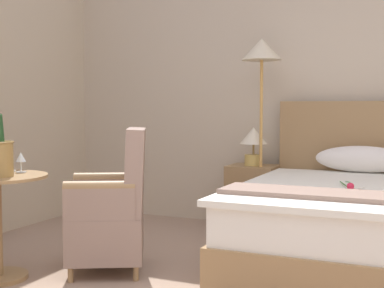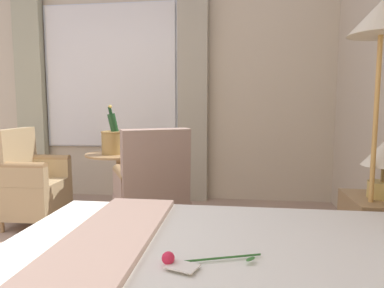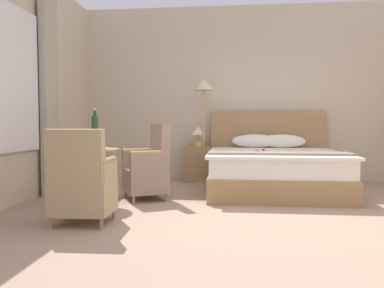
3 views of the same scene
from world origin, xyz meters
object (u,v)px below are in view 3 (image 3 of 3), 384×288
object	(u,v)px
side_table_round	(92,170)
bedside_lamp	(198,133)
champagne_bucket	(95,137)
armchair_by_window	(149,168)
floor_lamp_brass	(204,95)
snack_plate	(90,147)
armchair_facing_bed	(82,184)
wine_glass_near_edge	(74,140)
wine_glass_near_bucket	(100,140)
bed	(273,168)
nightstand	(198,164)

from	to	relation	value
side_table_round	bedside_lamp	bearing A→B (deg)	61.33
champagne_bucket	armchair_by_window	distance (m)	0.87
floor_lamp_brass	snack_plate	size ratio (longest dim) A/B	11.68
champagne_bucket	armchair_facing_bed	xyz separation A→B (m)	(0.15, -0.79, -0.44)
wine_glass_near_edge	armchair_by_window	distance (m)	1.05
side_table_round	armchair_by_window	bearing A→B (deg)	38.63
wine_glass_near_bucket	side_table_round	bearing A→B (deg)	-102.11
bed	wine_glass_near_edge	xyz separation A→B (m)	(-2.52, -1.35, 0.48)
bed	armchair_facing_bed	xyz separation A→B (m)	(-2.12, -2.10, 0.07)
nightstand	side_table_round	distance (m)	2.36
floor_lamp_brass	side_table_round	bearing A→B (deg)	-122.01
floor_lamp_brass	armchair_facing_bed	bearing A→B (deg)	-109.90
bedside_lamp	floor_lamp_brass	xyz separation A→B (m)	(0.10, -0.10, 0.66)
bedside_lamp	floor_lamp_brass	size ratio (longest dim) A/B	0.20
bedside_lamp	snack_plate	size ratio (longest dim) A/B	2.34
champagne_bucket	armchair_facing_bed	distance (m)	0.92
nightstand	wine_glass_near_bucket	size ratio (longest dim) A/B	4.42
floor_lamp_brass	bed	bearing A→B (deg)	-32.81
nightstand	champagne_bucket	size ratio (longest dim) A/B	1.26
nightstand	side_table_round	world-z (taller)	side_table_round
floor_lamp_brass	armchair_by_window	xyz separation A→B (m)	(-0.63, -1.49, -1.09)
wine_glass_near_edge	armchair_facing_bed	bearing A→B (deg)	-62.09
bedside_lamp	armchair_facing_bed	distance (m)	3.08
armchair_by_window	side_table_round	bearing A→B (deg)	-141.37
bedside_lamp	armchair_facing_bed	xyz separation A→B (m)	(-0.92, -2.91, -0.43)
bedside_lamp	snack_plate	distance (m)	2.26
side_table_round	wine_glass_near_edge	size ratio (longest dim) A/B	4.33
champagne_bucket	armchair_by_window	world-z (taller)	champagne_bucket
armchair_facing_bed	champagne_bucket	bearing A→B (deg)	100.75
floor_lamp_brass	snack_plate	xyz separation A→B (m)	(-1.31, -1.80, -0.79)
bed	wine_glass_near_edge	world-z (taller)	bed
bedside_lamp	snack_plate	world-z (taller)	bedside_lamp
bedside_lamp	armchair_facing_bed	world-z (taller)	bedside_lamp
floor_lamp_brass	champagne_bucket	bearing A→B (deg)	-120.01
armchair_facing_bed	snack_plate	bearing A→B (deg)	106.34
nightstand	floor_lamp_brass	bearing A→B (deg)	-44.23
floor_lamp_brass	wine_glass_near_edge	xyz separation A→B (m)	(-1.42, -2.06, -0.68)
bed	wine_glass_near_bucket	world-z (taller)	bed
side_table_round	champagne_bucket	distance (m)	0.42
bedside_lamp	champagne_bucket	bearing A→B (deg)	-116.72
bed	snack_plate	xyz separation A→B (m)	(-2.41, -1.10, 0.37)
bedside_lamp	armchair_by_window	bearing A→B (deg)	-108.41
side_table_round	armchair_facing_bed	size ratio (longest dim) A/B	0.73
wine_glass_near_bucket	armchair_facing_bed	xyz separation A→B (m)	(0.17, -1.03, -0.39)
wine_glass_near_bucket	armchair_by_window	size ratio (longest dim) A/B	0.14
champagne_bucket	floor_lamp_brass	bearing A→B (deg)	59.99
bedside_lamp	side_table_round	bearing A→B (deg)	-118.67
bed	bedside_lamp	size ratio (longest dim) A/B	5.85
wine_glass_near_bucket	wine_glass_near_edge	size ratio (longest dim) A/B	0.86
wine_glass_near_bucket	champagne_bucket	bearing A→B (deg)	-84.37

